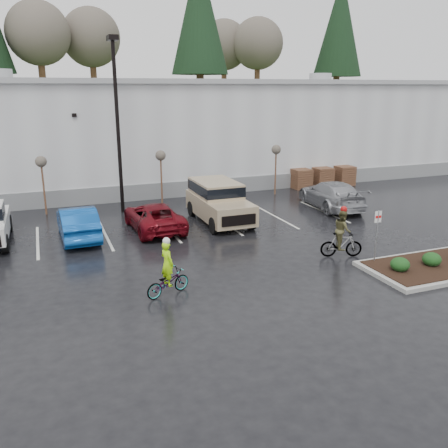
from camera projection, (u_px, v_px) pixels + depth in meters
name	position (u px, v px, depth m)	size (l,w,h in m)	color
ground	(291.00, 280.00, 17.10)	(120.00, 120.00, 0.00)	black
warehouse	(151.00, 129.00, 35.78)	(60.50, 15.50, 7.20)	silver
wooded_ridge	(108.00, 119.00, 56.57)	(80.00, 25.00, 6.00)	#2A421B
lamppost	(117.00, 107.00, 24.88)	(0.50, 1.00, 9.22)	black
sapling_west	(41.00, 165.00, 25.21)	(0.60, 0.60, 3.20)	#462B1C
sapling_mid	(161.00, 158.00, 27.46)	(0.60, 0.60, 3.20)	#462B1C
sapling_east	(276.00, 152.00, 30.07)	(0.60, 0.60, 3.20)	#462B1C
pallet_stack_a	(301.00, 179.00, 32.40)	(1.20, 1.20, 1.35)	#462B1C
pallet_stack_b	(322.00, 177.00, 32.99)	(1.20, 1.20, 1.35)	#462B1C
pallet_stack_c	(344.00, 175.00, 33.62)	(1.20, 1.20, 1.35)	#462B1C
shrub_a	(400.00, 264.00, 17.48)	(0.70, 0.70, 0.52)	#123513
shrub_b	(432.00, 259.00, 18.00)	(0.70, 0.70, 0.52)	#123513
fire_lane_sign	(377.00, 230.00, 18.21)	(0.30, 0.05, 2.20)	gray
car_blue	(78.00, 223.00, 21.66)	(1.58, 4.53, 1.49)	#0E479C
car_red	(154.00, 217.00, 22.99)	(2.19, 4.76, 1.32)	maroon
suv_tan	(220.00, 203.00, 24.20)	(2.20, 5.10, 2.06)	tan
car_far_silver	(331.00, 195.00, 27.15)	(2.18, 5.35, 1.55)	#A0A1A7
cyclist_hivis	(168.00, 277.00, 15.75)	(1.76, 1.13, 2.01)	#3F3F44
cyclist_olive	(342.00, 238.00, 19.26)	(1.72, 0.99, 2.14)	#3F3F44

